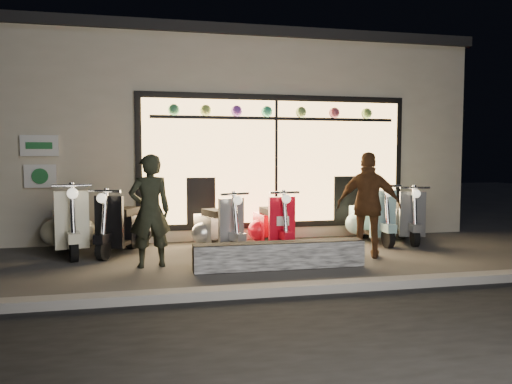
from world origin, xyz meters
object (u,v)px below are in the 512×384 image
graffiti_barrier (280,255)px  scooter_silver (217,227)px  woman (369,205)px  man (150,211)px  scooter_red (272,225)px

graffiti_barrier → scooter_silver: (-0.71, 1.65, 0.21)m
graffiti_barrier → woman: bearing=16.7°
graffiti_barrier → scooter_silver: size_ratio=1.81×
graffiti_barrier → scooter_silver: 1.81m
scooter_silver → woman: 2.66m
graffiti_barrier → scooter_silver: bearing=113.4°
scooter_silver → graffiti_barrier: bearing=-86.4°
scooter_silver → man: (-1.15, -1.12, 0.44)m
man → scooter_silver: bearing=-144.9°
scooter_silver → man: bearing=-155.5°
graffiti_barrier → man: size_ratio=1.51×
scooter_red → woman: (1.34, -1.17, 0.45)m
graffiti_barrier → woman: size_ratio=1.48×
man → scooter_red: bearing=-161.4°
scooter_silver → man: size_ratio=0.84×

